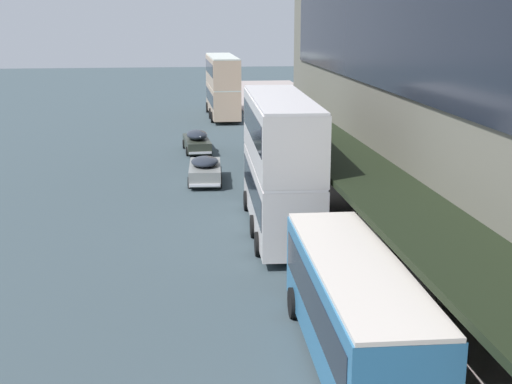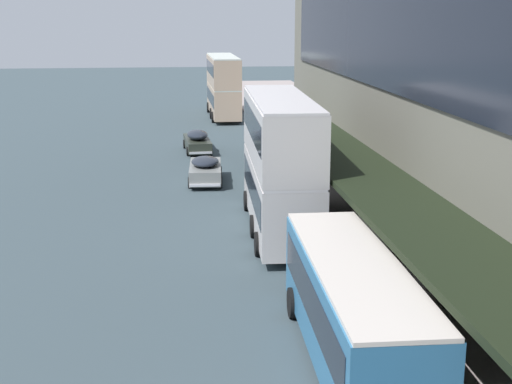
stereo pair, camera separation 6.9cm
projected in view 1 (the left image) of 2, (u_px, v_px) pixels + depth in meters
transit_bus_kerbside_front at (280, 160)px, 31.73m from camera, size 3.07×10.82×6.12m
transit_bus_kerbside_rear at (355, 305)px, 19.78m from camera, size 2.89×9.91×3.09m
transit_bus_kerbside_far at (222, 84)px, 67.19m from camera, size 2.78×10.85×5.78m
sedan_oncoming_front at (205, 170)px, 41.64m from camera, size 2.14×4.79×1.55m
sedan_trailing_mid at (269, 169)px, 41.84m from camera, size 1.93×4.74×1.56m
sedan_oncoming_rear at (197, 141)px, 50.85m from camera, size 1.99×5.01×1.59m
pedestrian_at_kerb at (396, 267)px, 24.50m from camera, size 0.33×0.62×1.86m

